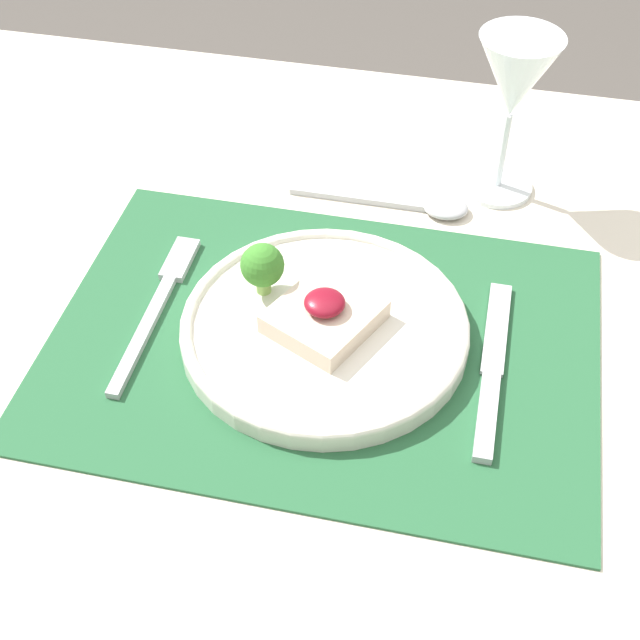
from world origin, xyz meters
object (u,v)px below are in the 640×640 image
(dinner_plate, at_px, (318,324))
(fork, at_px, (160,300))
(spoon, at_px, (421,205))
(wine_glass_near, at_px, (515,84))
(knife, at_px, (491,378))

(dinner_plate, xyz_separation_m, fork, (-0.16, 0.01, -0.01))
(spoon, bearing_deg, wine_glass_near, 32.03)
(knife, relative_size, spoon, 1.09)
(dinner_plate, distance_m, knife, 0.16)
(knife, height_order, wine_glass_near, wine_glass_near)
(dinner_plate, bearing_deg, spoon, 72.32)
(fork, distance_m, knife, 0.32)
(knife, xyz_separation_m, wine_glass_near, (-0.02, 0.28, 0.12))
(fork, xyz_separation_m, wine_glass_near, (0.30, 0.25, 0.12))
(dinner_plate, distance_m, fork, 0.16)
(dinner_plate, height_order, knife, dinner_plate)
(spoon, height_order, wine_glass_near, wine_glass_near)
(dinner_plate, distance_m, wine_glass_near, 0.32)
(dinner_plate, relative_size, spoon, 1.36)
(fork, bearing_deg, dinner_plate, -2.80)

